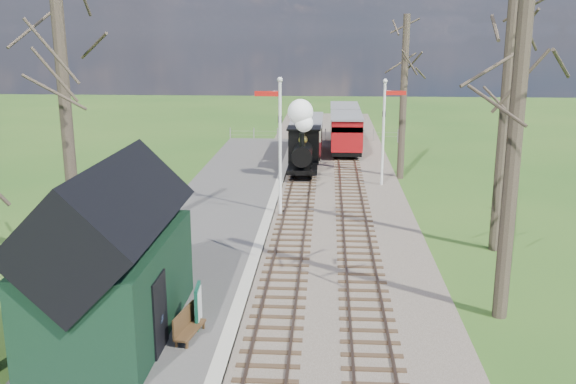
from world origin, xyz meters
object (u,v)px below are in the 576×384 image
Objects in this scene: coach at (307,135)px; red_carriage_b at (344,121)px; station_shed at (111,259)px; sign_board at (198,306)px; person at (156,324)px; locomotive at (303,142)px; bench at (187,325)px; semaphore_far at (385,124)px; semaphore_near at (279,137)px; red_carriage_a at (346,133)px.

red_carriage_b reaches higher than coach.
station_shed is 26.40m from coach.
station_shed reaches higher than red_carriage_b.
red_carriage_b reaches higher than sign_board.
station_shed is at bearing -99.37° from coach.
person is at bearing -36.23° from station_shed.
bench is (-2.27, -20.24, -1.46)m from locomotive.
semaphore_far is at bearing -82.87° from red_carriage_b.
person is (-2.87, -21.01, -1.10)m from locomotive.
sign_board is at bearing -5.37° from person.
person reaches higher than sign_board.
coach is at bearing 85.03° from bench.
semaphore_far is at bearing 49.40° from semaphore_near.
person is (-0.59, -0.77, 0.37)m from bench.
red_carriage_a is 26.67m from sign_board.
station_shed is 2.65m from bench.
red_carriage_a is at bearing 79.72° from bench.
sign_board is at bearing -96.12° from locomotive.
locomotive is at bearing -111.27° from red_carriage_a.
station_shed is 4.30× the size of person.
semaphore_near is 13.48m from person.
semaphore_near is at bearing 83.40° from sign_board.
red_carriage_b is at bearing 77.93° from locomotive.
person is at bearing -97.77° from locomotive.
person is (-5.48, -33.22, -0.58)m from red_carriage_b.
semaphore_far is at bearing 64.28° from station_shed.
semaphore_near reaches higher than red_carriage_a.
locomotive is at bearing 84.57° from semaphore_near.
bench is (-6.66, -18.27, -2.79)m from semaphore_far.
station_shed is at bearing -104.49° from red_carriage_a.
sign_board is (-4.71, -31.74, -0.72)m from red_carriage_b.
semaphore_near is 0.89× the size of coach.
sign_board is at bearing 75.77° from bench.
red_carriage_b reaches higher than person.
semaphore_far reaches higher than red_carriage_b.
semaphore_far is at bearing 69.74° from sign_board.
locomotive is at bearing 77.89° from station_shed.
locomotive is at bearing 14.41° from person.
person is at bearing -117.55° from sign_board.
semaphore_near reaches higher than coach.
bench is (-1.52, -12.27, -3.06)m from semaphore_near.
semaphore_near is at bearing -93.14° from coach.
coach is at bearing 118.56° from semaphore_far.
red_carriage_b is (0.00, 5.50, 0.00)m from red_carriage_a.
station_shed is 0.90× the size of coach.
sign_board is (-1.34, -11.56, -2.83)m from semaphore_near.
red_carriage_b is 32.83m from bench.
semaphore_far is 9.34m from coach.
red_carriage_a is 5.50m from red_carriage_b.
semaphore_far is 4.84× the size of sign_board.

